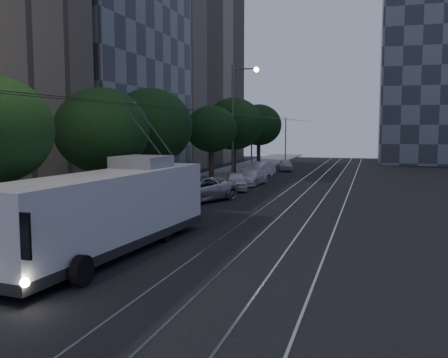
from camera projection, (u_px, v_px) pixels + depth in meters
name	position (u px, v px, depth m)	size (l,w,h in m)	color
ground	(204.00, 245.00, 19.74)	(120.00, 120.00, 0.00)	black
sidewalk	(197.00, 183.00, 40.93)	(5.00, 90.00, 0.15)	gray
tram_rails	(320.00, 188.00, 38.09)	(4.52, 90.00, 0.02)	#96959E
overhead_wires	(226.00, 142.00, 39.86)	(2.23, 90.00, 6.00)	black
building_glass_mid	(83.00, 29.00, 44.74)	(14.40, 18.40, 26.80)	#343943
building_tan_far	(170.00, 27.00, 63.39)	(14.40, 22.40, 34.80)	gray
trolleybus	(111.00, 211.00, 18.33)	(3.31, 11.64, 5.63)	silver
pickup_silver	(197.00, 189.00, 31.16)	(2.58, 5.59, 1.55)	#A6A7AD
car_white_a	(236.00, 181.00, 37.03)	(1.60, 3.98, 1.35)	silver
car_white_b	(251.00, 177.00, 40.39)	(1.82, 4.48, 1.30)	silver
car_white_c	(258.00, 170.00, 46.81)	(1.49, 4.27, 1.41)	white
car_white_d	(286.00, 165.00, 53.81)	(1.45, 3.61, 1.23)	#BBBABF
tree_1	(102.00, 131.00, 24.88)	(4.74, 4.74, 6.62)	black
tree_2	(150.00, 127.00, 30.92)	(5.24, 5.24, 7.06)	black
tree_3	(211.00, 129.00, 40.97)	(4.25, 4.25, 6.44)	black
tree_4	(234.00, 124.00, 47.46)	(5.50, 5.50, 7.45)	black
tree_5	(259.00, 125.00, 57.76)	(5.29, 5.29, 7.31)	black
streetlamp_far	(237.00, 111.00, 44.27)	(2.45, 0.44, 10.17)	#535355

